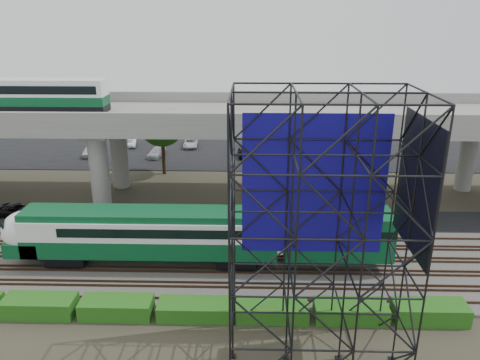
{
  "coord_description": "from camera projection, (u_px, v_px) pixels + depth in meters",
  "views": [
    {
      "loc": [
        4.61,
        -29.65,
        18.44
      ],
      "look_at": [
        3.69,
        6.0,
        5.69
      ],
      "focal_mm": 35.0,
      "sensor_mm": 36.0,
      "label": 1
    }
  ],
  "objects": [
    {
      "name": "commuter_train",
      "position": [
        179.0,
        232.0,
        35.16
      ],
      "size": [
        29.3,
        3.06,
        4.3
      ],
      "color": "black",
      "rests_on": "rail_tracks"
    },
    {
      "name": "scaffold_tower",
      "position": [
        320.0,
        240.0,
        24.0
      ],
      "size": [
        9.36,
        6.36,
        15.0
      ],
      "color": "black",
      "rests_on": "ground"
    },
    {
      "name": "overpass",
      "position": [
        194.0,
        122.0,
        46.56
      ],
      "size": [
        80.0,
        12.0,
        12.4
      ],
      "color": "#9E9B93",
      "rests_on": "ground"
    },
    {
      "name": "trees",
      "position": [
        161.0,
        147.0,
        47.69
      ],
      "size": [
        40.94,
        16.94,
        7.69
      ],
      "color": "#382314",
      "rests_on": "ground"
    },
    {
      "name": "ballast_bed",
      "position": [
        191.0,
        265.0,
        36.08
      ],
      "size": [
        90.0,
        12.0,
        0.2
      ],
      "primitive_type": "cube",
      "color": "slate",
      "rests_on": "ground"
    },
    {
      "name": "suv",
      "position": [
        18.0,
        210.0,
        44.62
      ],
      "size": [
        4.73,
        2.99,
        1.22
      ],
      "primitive_type": "imported",
      "rotation": [
        0.0,
        0.0,
        1.33
      ],
      "color": "black",
      "rests_on": "service_road"
    },
    {
      "name": "parking_lot",
      "position": [
        219.0,
        151.0,
        66.22
      ],
      "size": [
        90.0,
        18.0,
        0.08
      ],
      "primitive_type": "cube",
      "color": "black",
      "rests_on": "ground"
    },
    {
      "name": "parked_cars",
      "position": [
        229.0,
        148.0,
        65.46
      ],
      "size": [
        37.59,
        9.4,
        1.27
      ],
      "color": "silver",
      "rests_on": "parking_lot"
    },
    {
      "name": "rail_tracks",
      "position": [
        191.0,
        263.0,
        36.02
      ],
      "size": [
        90.0,
        9.52,
        0.16
      ],
      "color": "#472D1E",
      "rests_on": "ballast_bed"
    },
    {
      "name": "ground",
      "position": [
        188.0,
        280.0,
        34.23
      ],
      "size": [
        140.0,
        140.0,
        0.0
      ],
      "primitive_type": "plane",
      "color": "#474233",
      "rests_on": "ground"
    },
    {
      "name": "harbor_water",
      "position": [
        227.0,
        118.0,
        86.94
      ],
      "size": [
        140.0,
        40.0,
        0.03
      ],
      "primitive_type": "cube",
      "color": "#3F5468",
      "rests_on": "ground"
    },
    {
      "name": "hedge_strip",
      "position": [
        194.0,
        309.0,
        29.97
      ],
      "size": [
        34.6,
        1.8,
        1.2
      ],
      "color": "#195613",
      "rests_on": "ground"
    },
    {
      "name": "service_road",
      "position": [
        202.0,
        220.0,
        44.1
      ],
      "size": [
        90.0,
        5.0,
        0.08
      ],
      "primitive_type": "cube",
      "color": "black",
      "rests_on": "ground"
    }
  ]
}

